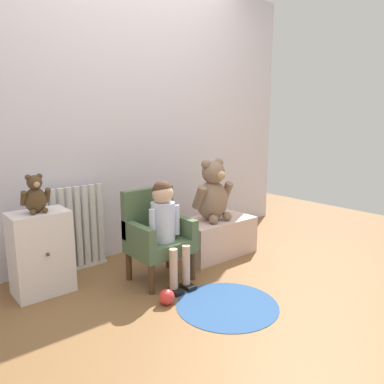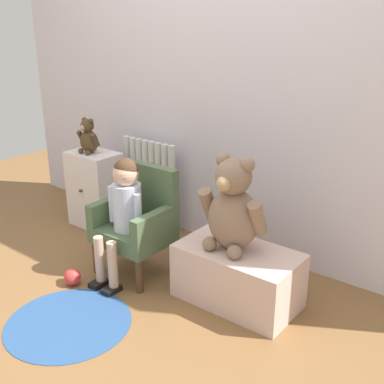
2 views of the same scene
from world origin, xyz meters
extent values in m
plane|color=brown|center=(0.00, 0.00, 0.00)|extent=(6.00, 6.00, 0.00)
cube|color=silver|center=(0.00, 1.16, 1.20)|extent=(3.80, 0.05, 2.40)
cylinder|color=silver|center=(-0.76, 1.03, 0.34)|extent=(0.05, 0.05, 0.64)
cylinder|color=silver|center=(-0.69, 1.03, 0.34)|extent=(0.05, 0.05, 0.64)
cylinder|color=silver|center=(-0.63, 1.03, 0.34)|extent=(0.05, 0.05, 0.64)
cylinder|color=silver|center=(-0.57, 1.03, 0.34)|extent=(0.05, 0.05, 0.64)
cylinder|color=silver|center=(-0.51, 1.03, 0.34)|extent=(0.05, 0.05, 0.64)
cylinder|color=silver|center=(-0.45, 1.03, 0.34)|extent=(0.05, 0.05, 0.64)
cylinder|color=silver|center=(-0.38, 1.03, 0.34)|extent=(0.05, 0.05, 0.64)
cylinder|color=silver|center=(-0.32, 1.03, 0.34)|extent=(0.05, 0.05, 0.64)
cube|color=silver|center=(-0.54, 1.03, 0.01)|extent=(0.50, 0.05, 0.02)
cube|color=silver|center=(-0.87, 0.80, 0.28)|extent=(0.37, 0.26, 0.57)
sphere|color=#4C3823|center=(-0.87, 0.66, 0.31)|extent=(0.02, 0.02, 0.02)
cube|color=#4B6241|center=(-0.14, 0.46, 0.26)|extent=(0.43, 0.36, 0.10)
cube|color=#4B6241|center=(-0.14, 0.61, 0.49)|extent=(0.43, 0.06, 0.35)
cube|color=#4B6241|center=(-0.32, 0.46, 0.38)|extent=(0.06, 0.36, 0.14)
cube|color=#4B6241|center=(0.04, 0.46, 0.38)|extent=(0.06, 0.36, 0.14)
cylinder|color=#4C331E|center=(-0.32, 0.31, 0.11)|extent=(0.04, 0.04, 0.21)
cylinder|color=#4C331E|center=(0.04, 0.31, 0.11)|extent=(0.04, 0.04, 0.21)
cylinder|color=#4C331E|center=(-0.32, 0.60, 0.11)|extent=(0.04, 0.04, 0.21)
cylinder|color=#4C331E|center=(0.04, 0.60, 0.11)|extent=(0.04, 0.04, 0.21)
cylinder|color=silver|center=(-0.14, 0.42, 0.45)|extent=(0.17, 0.17, 0.28)
sphere|color=#D8AD8E|center=(-0.14, 0.42, 0.65)|extent=(0.15, 0.15, 0.15)
sphere|color=#472D1E|center=(-0.14, 0.42, 0.67)|extent=(0.14, 0.14, 0.14)
cylinder|color=#D8AD8E|center=(-0.20, 0.23, 0.17)|extent=(0.06, 0.06, 0.28)
cube|color=black|center=(-0.20, 0.21, 0.01)|extent=(0.07, 0.11, 0.03)
cylinder|color=#D8AD8E|center=(-0.09, 0.23, 0.17)|extent=(0.06, 0.06, 0.28)
cube|color=black|center=(-0.09, 0.21, 0.01)|extent=(0.07, 0.11, 0.03)
cylinder|color=silver|center=(-0.25, 0.40, 0.45)|extent=(0.04, 0.04, 0.22)
cylinder|color=silver|center=(-0.04, 0.40, 0.45)|extent=(0.04, 0.04, 0.22)
cube|color=beige|center=(0.53, 0.58, 0.16)|extent=(0.67, 0.37, 0.32)
ellipsoid|color=#896C56|center=(0.49, 0.58, 0.48)|extent=(0.29, 0.25, 0.34)
sphere|color=#896C56|center=(0.49, 0.57, 0.73)|extent=(0.19, 0.19, 0.19)
sphere|color=tan|center=(0.49, 0.48, 0.71)|extent=(0.08, 0.08, 0.08)
sphere|color=#896C56|center=(0.41, 0.58, 0.80)|extent=(0.08, 0.08, 0.08)
sphere|color=#896C56|center=(0.56, 0.58, 0.80)|extent=(0.08, 0.08, 0.08)
cylinder|color=#896C56|center=(0.33, 0.57, 0.54)|extent=(0.07, 0.15, 0.21)
cylinder|color=#896C56|center=(0.64, 0.57, 0.54)|extent=(0.07, 0.15, 0.21)
sphere|color=#896C56|center=(0.41, 0.48, 0.36)|extent=(0.08, 0.08, 0.08)
sphere|color=#896C56|center=(0.57, 0.48, 0.36)|extent=(0.08, 0.08, 0.08)
ellipsoid|color=#4A3721|center=(-0.88, 0.79, 0.65)|extent=(0.14, 0.12, 0.16)
sphere|color=#4A3721|center=(-0.88, 0.78, 0.77)|extent=(0.09, 0.09, 0.09)
sphere|color=tan|center=(-0.88, 0.74, 0.76)|extent=(0.04, 0.04, 0.04)
sphere|color=#4A3721|center=(-0.92, 0.79, 0.80)|extent=(0.04, 0.04, 0.04)
sphere|color=#4A3721|center=(-0.85, 0.79, 0.80)|extent=(0.04, 0.04, 0.04)
cylinder|color=#4A3721|center=(-0.96, 0.78, 0.67)|extent=(0.04, 0.07, 0.10)
cylinder|color=#4A3721|center=(-0.81, 0.78, 0.67)|extent=(0.04, 0.07, 0.10)
sphere|color=#4A3721|center=(-0.92, 0.74, 0.59)|extent=(0.04, 0.04, 0.04)
sphere|color=#4A3721|center=(-0.85, 0.74, 0.59)|extent=(0.04, 0.04, 0.04)
cylinder|color=#294D7E|center=(-0.04, -0.14, 0.00)|extent=(0.65, 0.65, 0.01)
sphere|color=red|center=(-0.33, 0.12, 0.05)|extent=(0.10, 0.10, 0.10)
camera|label=1|loc=(-1.62, -1.68, 1.18)|focal=35.00mm
camera|label=2|loc=(1.76, -1.40, 1.51)|focal=45.00mm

